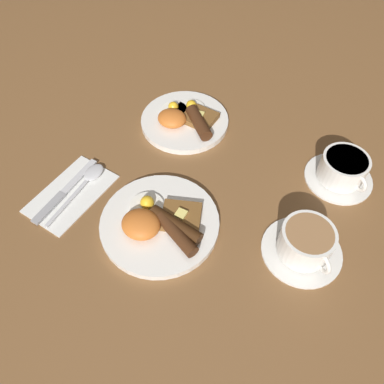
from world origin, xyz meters
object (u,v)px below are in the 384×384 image
at_px(teacup_far, 342,170).
at_px(spoon, 89,178).
at_px(breakfast_plate_near, 160,223).
at_px(breakfast_plate_far, 185,119).
at_px(teacup_near, 305,244).
at_px(knife, 62,194).

height_order(teacup_far, spoon, teacup_far).
xyz_separation_m(breakfast_plate_near, teacup_far, (0.29, 0.28, 0.02)).
height_order(breakfast_plate_far, teacup_near, teacup_near).
relative_size(breakfast_plate_near, teacup_far, 1.62).
height_order(breakfast_plate_near, teacup_near, teacup_near).
bearing_deg(teacup_far, breakfast_plate_near, -135.72).
distance_m(teacup_near, teacup_far, 0.21).
distance_m(breakfast_plate_near, knife, 0.23).
bearing_deg(breakfast_plate_far, teacup_far, -1.04).
height_order(breakfast_plate_far, teacup_far, teacup_far).
distance_m(teacup_far, knife, 0.60).
bearing_deg(knife, spoon, -20.57).
bearing_deg(breakfast_plate_far, spoon, -112.47).
xyz_separation_m(teacup_far, spoon, (-0.49, -0.25, -0.02)).
height_order(breakfast_plate_far, spoon, breakfast_plate_far).
xyz_separation_m(knife, spoon, (0.03, 0.06, 0.00)).
xyz_separation_m(breakfast_plate_near, breakfast_plate_far, (-0.09, 0.29, -0.00)).
bearing_deg(breakfast_plate_near, teacup_near, 14.85).
distance_m(teacup_near, knife, 0.50).
relative_size(breakfast_plate_near, breakfast_plate_far, 1.10).
relative_size(teacup_far, spoon, 0.80).
distance_m(breakfast_plate_near, teacup_near, 0.28).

